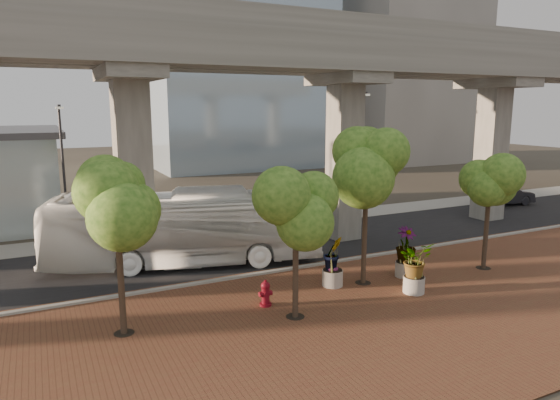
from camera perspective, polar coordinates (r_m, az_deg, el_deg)
name	(u,v)px	position (r m, az deg, el deg)	size (l,w,h in m)	color
ground	(265,261)	(25.81, -1.71, -6.93)	(160.00, 160.00, 0.00)	#332D25
brick_plaza	(354,319)	(19.26, 8.43, -13.26)	(70.00, 13.00, 0.06)	brown
asphalt_road	(250,250)	(27.56, -3.43, -5.75)	(90.00, 8.00, 0.04)	black
curb_strip	(282,270)	(24.07, 0.27, -8.04)	(70.00, 0.25, 0.16)	#9A988F
far_sidewalk	(217,228)	(32.54, -7.17, -3.23)	(90.00, 3.00, 0.06)	#9A988F
transit_viaduct	(249,116)	(26.45, -3.61, 9.53)	(72.00, 5.60, 12.40)	#9B978D
midrise_block	(402,76)	(75.80, 13.80, 13.56)	(18.00, 16.00, 24.00)	#9C958D
transit_bus	(185,228)	(25.16, -10.79, -3.20)	(3.13, 13.32, 3.71)	white
parked_car	(504,195)	(43.57, 24.23, 0.49)	(1.70, 4.91, 1.61)	black
fire_hydrant	(266,293)	(19.94, -1.67, -10.62)	(0.53, 0.48, 1.06)	maroon
planter_front	(415,262)	(21.73, 15.18, -6.88)	(1.99, 1.99, 2.19)	#ACA59B
planter_right	(406,247)	(23.62, 14.20, -5.22)	(2.18, 2.18, 2.33)	gray
planter_left	(333,256)	(21.89, 6.07, -6.37)	(2.03, 2.03, 2.23)	#A9A599
street_tree_far_west	(116,197)	(17.27, -18.27, 0.34)	(3.64, 3.64, 6.49)	#4D3C2C
street_tree_near_west	(296,208)	(17.89, 1.83, -0.90)	(3.15, 3.15, 5.61)	#4D3C2C
street_tree_near_east	(367,168)	(21.62, 9.88, 3.63)	(3.89, 3.89, 6.95)	#4D3C2C
street_tree_far_east	(489,188)	(25.52, 22.82, 1.22)	(3.06, 3.06, 5.34)	#4D3C2C
streetlamp_west	(63,167)	(29.19, -23.51, 3.46)	(0.39, 1.14, 7.85)	#292A2E
streetlamp_east	(357,146)	(34.95, 8.75, 6.07)	(0.43, 1.26, 8.69)	#333338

